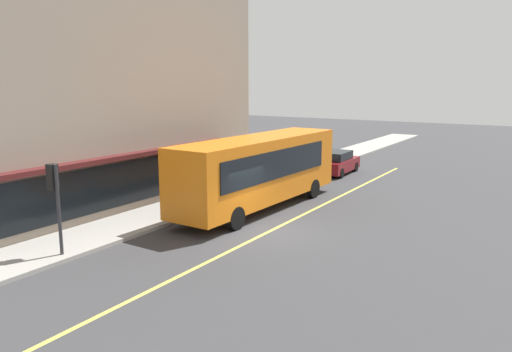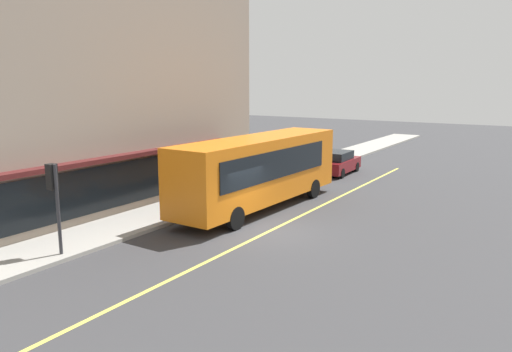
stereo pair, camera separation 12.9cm
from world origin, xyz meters
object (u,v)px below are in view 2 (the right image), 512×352
(traffic_light, at_px, (53,187))
(bus, at_px, (260,168))
(pedestrian_by_curb, at_px, (233,169))
(car_maroon, at_px, (338,163))

(traffic_light, bearing_deg, bus, -13.79)
(bus, distance_m, pedestrian_by_curb, 4.74)
(traffic_light, height_order, pedestrian_by_curb, traffic_light)
(bus, relative_size, pedestrian_by_curb, 6.45)
(car_maroon, relative_size, pedestrian_by_curb, 2.51)
(car_maroon, bearing_deg, bus, -177.41)
(car_maroon, xyz_separation_m, pedestrian_by_curb, (-7.76, 3.15, 0.45))
(traffic_light, xyz_separation_m, car_maroon, (20.37, -1.89, -1.79))
(traffic_light, relative_size, pedestrian_by_curb, 1.84)
(bus, height_order, pedestrian_by_curb, bus)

